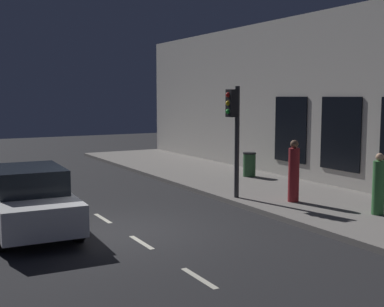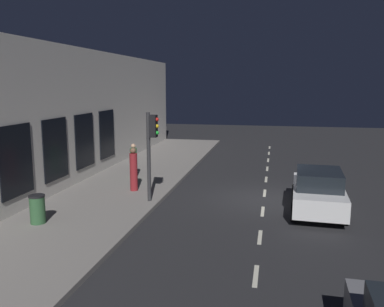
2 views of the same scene
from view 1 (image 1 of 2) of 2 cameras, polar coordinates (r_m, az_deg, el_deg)
name	(u,v)px [view 1 (image 1 of 2)]	position (r m, az deg, el deg)	size (l,w,h in m)	color
ground_plane	(125,232)	(12.59, -7.57, -8.78)	(60.00, 60.00, 0.00)	#232326
sidewalk	(317,203)	(15.91, 13.90, -5.41)	(4.50, 32.00, 0.15)	gray
building_facade	(379,101)	(17.43, 20.32, 5.60)	(0.65, 32.00, 6.32)	beige
lane_centre_line	(141,242)	(11.70, -5.71, -9.92)	(0.12, 27.20, 0.01)	beige
traffic_light	(234,122)	(15.59, 4.77, 3.52)	(0.49, 0.32, 3.46)	#2D2D30
parked_car_0	(30,200)	(12.98, -17.78, -4.99)	(2.04, 4.26, 1.58)	silver
pedestrian_0	(294,173)	(15.41, 11.39, -2.12)	(0.46, 0.46, 1.86)	maroon
pedestrian_1	(379,186)	(14.38, 20.28, -3.46)	(0.45, 0.45, 1.65)	#336B38
trash_bin	(249,164)	(20.05, 6.48, -1.22)	(0.51, 0.51, 0.95)	#2D5633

